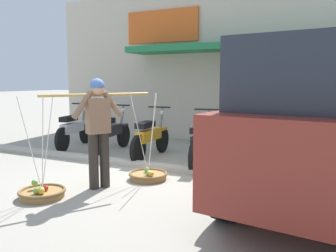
% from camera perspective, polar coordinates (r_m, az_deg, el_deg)
% --- Properties ---
extents(ground_plane, '(90.00, 90.00, 0.00)m').
position_cam_1_polar(ground_plane, '(6.08, -4.80, -8.48)').
color(ground_plane, '#9E998C').
extents(sidewalk_curb, '(20.00, 0.24, 0.10)m').
position_cam_1_polar(sidewalk_curb, '(6.65, -1.67, -6.62)').
color(sidewalk_curb, '#BAB4A5').
rests_on(sidewalk_curb, ground).
extents(fruit_vendor, '(0.93, 1.51, 1.70)m').
position_cam_1_polar(fruit_vendor, '(5.45, -11.30, 0.06)').
color(fruit_vendor, '#2D2823').
rests_on(fruit_vendor, ground).
extents(fruit_basket_left_side, '(0.66, 0.66, 1.45)m').
position_cam_1_polar(fruit_basket_left_side, '(5.39, -19.83, -10.14)').
color(fruit_basket_left_side, '#9E7542').
rests_on(fruit_basket_left_side, ground).
extents(fruit_basket_right_side, '(0.66, 0.66, 1.45)m').
position_cam_1_polar(fruit_basket_right_side, '(5.99, -3.25, -7.98)').
color(fruit_basket_right_side, '#9E7542').
rests_on(fruit_basket_right_side, ground).
extents(motorcycle_nearest_shop, '(0.64, 1.78, 1.09)m').
position_cam_1_polar(motorcycle_nearest_shop, '(9.04, -15.10, -0.55)').
color(motorcycle_nearest_shop, black).
rests_on(motorcycle_nearest_shop, ground).
extents(motorcycle_second_in_row, '(0.54, 1.82, 1.09)m').
position_cam_1_polar(motorcycle_second_in_row, '(8.30, -9.27, -1.08)').
color(motorcycle_second_in_row, black).
rests_on(motorcycle_second_in_row, ground).
extents(motorcycle_third_in_row, '(0.54, 1.82, 1.09)m').
position_cam_1_polar(motorcycle_third_in_row, '(7.56, -2.89, -1.82)').
color(motorcycle_third_in_row, black).
rests_on(motorcycle_third_in_row, ground).
extents(motorcycle_end_of_row, '(0.54, 1.81, 1.09)m').
position_cam_1_polar(motorcycle_end_of_row, '(6.92, 5.50, -2.70)').
color(motorcycle_end_of_row, black).
rests_on(motorcycle_end_of_row, ground).
extents(storefront_building, '(13.00, 6.00, 4.20)m').
position_cam_1_polar(storefront_building, '(11.75, 17.97, 9.17)').
color(storefront_building, beige).
rests_on(storefront_building, ground).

